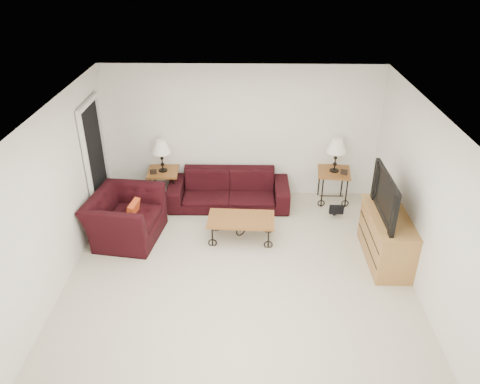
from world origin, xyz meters
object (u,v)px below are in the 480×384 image
object	(u,v)px
armchair	(125,217)
television	(393,196)
side_table_right	(332,186)
tv_stand	(387,238)
sofa	(229,190)
lamp_right	(336,155)
side_table_left	(164,185)
coffee_table	(241,229)
backpack	(335,204)
lamp_left	(162,156)

from	to	relation	value
armchair	television	distance (m)	4.18
armchair	side_table_right	bearing A→B (deg)	-61.97
tv_stand	television	bearing A→B (deg)	180.00
sofa	lamp_right	size ratio (longest dim) A/B	3.48
side_table_left	coffee_table	world-z (taller)	side_table_left
tv_stand	backpack	size ratio (longest dim) A/B	2.64
lamp_right	armchair	world-z (taller)	lamp_right
lamp_left	sofa	bearing A→B (deg)	-8.40
tv_stand	backpack	distance (m)	1.39
coffee_table	backpack	bearing A→B (deg)	24.79
sofa	television	bearing A→B (deg)	-33.41
sofa	backpack	world-z (taller)	sofa
side_table_left	armchair	xyz separation A→B (m)	(-0.43, -1.27, 0.09)
sofa	side_table_left	size ratio (longest dim) A/B	3.62
sofa	side_table_right	world-z (taller)	sofa
lamp_right	television	distance (m)	1.87
tv_stand	backpack	world-z (taller)	tv_stand
coffee_table	armchair	world-z (taller)	armchair
tv_stand	television	size ratio (longest dim) A/B	1.12
sofa	lamp_left	distance (m)	1.37
side_table_left	tv_stand	distance (m)	4.09
lamp_left	coffee_table	bearing A→B (deg)	-41.49
lamp_left	backpack	size ratio (longest dim) A/B	1.23
lamp_right	coffee_table	size ratio (longest dim) A/B	0.59
lamp_left	backpack	xyz separation A→B (m)	(3.12, -0.53, -0.66)
coffee_table	tv_stand	distance (m)	2.28
tv_stand	lamp_left	bearing A→B (deg)	154.06
side_table_left	armchair	world-z (taller)	armchair
lamp_left	backpack	world-z (taller)	lamp_left
lamp_left	lamp_right	world-z (taller)	lamp_right
side_table_left	tv_stand	world-z (taller)	tv_stand
side_table_left	backpack	distance (m)	3.17
lamp_left	side_table_right	bearing A→B (deg)	0.00
side_table_right	side_table_left	bearing A→B (deg)	180.00
lamp_left	tv_stand	world-z (taller)	lamp_left
tv_stand	armchair	bearing A→B (deg)	172.79
tv_stand	side_table_right	bearing A→B (deg)	106.61
sofa	lamp_left	world-z (taller)	lamp_left
side_table_left	coffee_table	bearing A→B (deg)	-41.49
lamp_right	television	bearing A→B (deg)	-73.98
lamp_right	backpack	distance (m)	0.88
armchair	backpack	bearing A→B (deg)	-69.71
television	lamp_left	bearing A→B (deg)	-116.07
television	backpack	distance (m)	1.63
sofa	armchair	size ratio (longest dim) A/B	1.84
sofa	television	xyz separation A→B (m)	(2.44, -1.61, 0.80)
lamp_left	coffee_table	size ratio (longest dim) A/B	0.57
coffee_table	backpack	distance (m)	1.83
lamp_right	coffee_table	distance (m)	2.25
lamp_left	television	size ratio (longest dim) A/B	0.52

